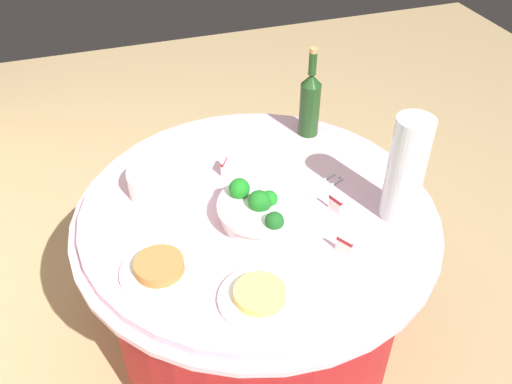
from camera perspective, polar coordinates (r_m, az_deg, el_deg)
The scene contains 12 objects.
ground_plane at distance 2.26m, azimuth 0.00°, elevation -15.71°, with size 6.00×6.00×0.00m, color tan.
buffet_table at distance 1.96m, azimuth 0.00°, elevation -9.41°, with size 1.16×1.16×0.74m.
broccoli_bowl at distance 1.63m, azimuth 0.67°, elevation -1.81°, with size 0.28×0.28×0.12m.
plate_stack at distance 1.76m, azimuth -9.96°, elevation 1.20°, with size 0.21×0.21×0.08m.
wine_bottle at distance 1.98m, azimuth 5.69°, elevation 9.34°, with size 0.07×0.07×0.34m.
decorative_fruit_vase at distance 1.63m, azimuth 15.42°, elevation 2.01°, with size 0.11×0.11×0.34m.
serving_tongs at distance 1.79m, azimuth 7.07°, elevation 0.73°, with size 0.10×0.16×0.01m.
food_plate_peanuts at distance 1.51m, azimuth -10.08°, elevation -7.92°, with size 0.22×0.22×0.04m.
food_plate_noodles at distance 1.43m, azimuth 0.41°, elevation -10.91°, with size 0.22×0.22×0.04m.
label_placard_front at distance 1.55m, azimuth 9.27°, elevation -5.52°, with size 0.05×0.03×0.05m.
label_placard_mid at distance 1.68m, azimuth 8.33°, elevation -1.20°, with size 0.05×0.03×0.05m.
label_placard_rear at distance 1.82m, azimuth -3.39°, elevation 2.85°, with size 0.05×0.03×0.05m.
Camera 1 is at (-1.23, 0.41, 1.85)m, focal length 38.08 mm.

